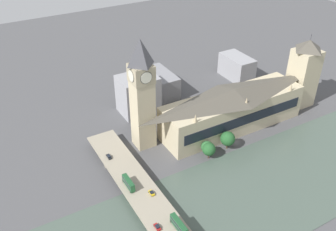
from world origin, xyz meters
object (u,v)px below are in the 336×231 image
at_px(clock_tower, 142,92).
at_px(car_southbound_tail, 109,157).
at_px(parliament_hall, 233,108).
at_px(car_northbound_tail, 152,193).
at_px(road_bridge, 166,226).
at_px(double_decker_bus_rear, 128,183).
at_px(double_decker_bus_mid, 179,225).
at_px(victoria_tower, 303,73).
at_px(car_northbound_lead, 157,227).

relative_size(clock_tower, car_southbound_tail, 14.44).
height_order(parliament_hall, car_northbound_tail, parliament_hall).
bearing_deg(road_bridge, double_decker_bus_rear, 7.85).
xyz_separation_m(double_decker_bus_mid, car_southbound_tail, (62.21, 7.77, -2.06)).
bearing_deg(double_decker_bus_mid, road_bridge, 36.02).
bearing_deg(road_bridge, car_northbound_tail, -9.56).
distance_m(clock_tower, double_decker_bus_mid, 78.11).
distance_m(clock_tower, victoria_tower, 118.35).
distance_m(parliament_hall, road_bridge, 96.50).
bearing_deg(double_decker_bus_rear, car_northbound_tail, -143.49).
relative_size(parliament_hall, double_decker_bus_mid, 8.06).
bearing_deg(road_bridge, car_northbound_lead, 87.26).
bearing_deg(victoria_tower, double_decker_bus_mid, 113.64).
xyz_separation_m(road_bridge, car_northbound_lead, (0.20, 4.19, 1.75)).
relative_size(road_bridge, double_decker_bus_mid, 13.69).
xyz_separation_m(road_bridge, double_decker_bus_rear, (30.51, 4.21, 3.67)).
bearing_deg(clock_tower, parliament_hall, -101.31).
xyz_separation_m(clock_tower, road_bridge, (-65.56, 21.98, -31.53)).
bearing_deg(double_decker_bus_mid, clock_tower, -14.46).
distance_m(road_bridge, double_decker_bus_mid, 7.40).
bearing_deg(car_southbound_tail, car_northbound_lead, 179.83).
bearing_deg(car_southbound_tail, road_bridge, -175.97).
xyz_separation_m(road_bridge, car_southbound_tail, (57.07, 4.03, 1.73)).
bearing_deg(car_northbound_lead, double_decker_bus_rear, 0.03).
bearing_deg(car_southbound_tail, double_decker_bus_rear, 179.61).
bearing_deg(double_decker_bus_rear, parliament_hall, -74.26).
bearing_deg(victoria_tower, road_bridge, 111.26).
height_order(victoria_tower, car_northbound_lead, victoria_tower).
height_order(double_decker_bus_rear, car_northbound_tail, double_decker_bus_rear).
height_order(car_northbound_lead, car_southbound_tail, car_northbound_lead).
bearing_deg(car_northbound_lead, victoria_tower, -69.38).
distance_m(double_decker_bus_mid, double_decker_bus_rear, 36.53).
xyz_separation_m(car_northbound_tail, car_southbound_tail, (36.85, 7.43, -0.00)).
bearing_deg(clock_tower, car_southbound_tail, 108.09).
distance_m(parliament_hall, car_northbound_tail, 83.53).
bearing_deg(clock_tower, double_decker_bus_rear, 143.24).
bearing_deg(victoria_tower, car_southbound_tail, 88.82).
distance_m(victoria_tower, road_bridge, 150.52).
height_order(double_decker_bus_rear, car_southbound_tail, double_decker_bus_rear).
height_order(parliament_hall, clock_tower, clock_tower).
relative_size(victoria_tower, car_southbound_tail, 11.07).
height_order(parliament_hall, victoria_tower, victoria_tower).
xyz_separation_m(double_decker_bus_rear, car_southbound_tail, (26.56, -0.18, -1.94)).
height_order(road_bridge, car_northbound_lead, car_northbound_lead).
xyz_separation_m(victoria_tower, double_decker_bus_rear, (-23.62, 143.34, -15.57)).
distance_m(victoria_tower, double_decker_bus_rear, 146.10).
bearing_deg(car_northbound_tail, car_northbound_lead, 159.22).
bearing_deg(car_northbound_tail, parliament_hall, -65.99).
bearing_deg(double_decker_bus_mid, car_northbound_tail, 0.76).
bearing_deg(double_decker_bus_rear, victoria_tower, -80.64).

